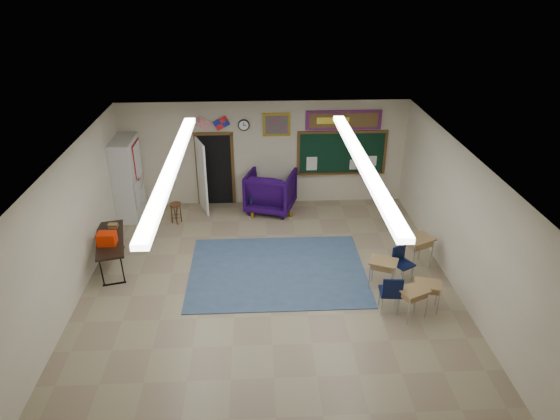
{
  "coord_description": "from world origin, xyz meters",
  "views": [
    {
      "loc": [
        -0.21,
        -8.79,
        6.36
      ],
      "look_at": [
        0.3,
        1.5,
        1.21
      ],
      "focal_mm": 32.0,
      "sensor_mm": 36.0,
      "label": 1
    }
  ],
  "objects_px": {
    "wingback_armchair": "(271,191)",
    "student_desk_front_right": "(417,251)",
    "student_desk_front_left": "(383,273)",
    "folding_table": "(112,251)",
    "wooden_stool": "(176,213)"
  },
  "relations": [
    {
      "from": "folding_table",
      "to": "student_desk_front_left",
      "type": "bearing_deg",
      "value": -24.71
    },
    {
      "from": "wingback_armchair",
      "to": "student_desk_front_right",
      "type": "bearing_deg",
      "value": 153.61
    },
    {
      "from": "wooden_stool",
      "to": "student_desk_front_right",
      "type": "bearing_deg",
      "value": -23.11
    },
    {
      "from": "wingback_armchair",
      "to": "folding_table",
      "type": "relative_size",
      "value": 0.69
    },
    {
      "from": "wingback_armchair",
      "to": "student_desk_front_right",
      "type": "xyz_separation_m",
      "value": [
        3.25,
        -3.16,
        -0.15
      ]
    },
    {
      "from": "wooden_stool",
      "to": "wingback_armchair",
      "type": "bearing_deg",
      "value": 14.65
    },
    {
      "from": "student_desk_front_right",
      "to": "wooden_stool",
      "type": "distance_m",
      "value": 6.34
    },
    {
      "from": "student_desk_front_left",
      "to": "student_desk_front_right",
      "type": "distance_m",
      "value": 1.26
    },
    {
      "from": "student_desk_front_right",
      "to": "folding_table",
      "type": "distance_m",
      "value": 7.01
    },
    {
      "from": "student_desk_front_left",
      "to": "wingback_armchair",
      "type": "bearing_deg",
      "value": 143.43
    },
    {
      "from": "wingback_armchair",
      "to": "student_desk_front_right",
      "type": "relative_size",
      "value": 1.62
    },
    {
      "from": "folding_table",
      "to": "wooden_stool",
      "type": "distance_m",
      "value": 2.42
    },
    {
      "from": "wooden_stool",
      "to": "student_desk_front_left",
      "type": "bearing_deg",
      "value": -34.0
    },
    {
      "from": "wingback_armchair",
      "to": "folding_table",
      "type": "height_order",
      "value": "wingback_armchair"
    },
    {
      "from": "student_desk_front_left",
      "to": "folding_table",
      "type": "bearing_deg",
      "value": -167.39
    }
  ]
}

